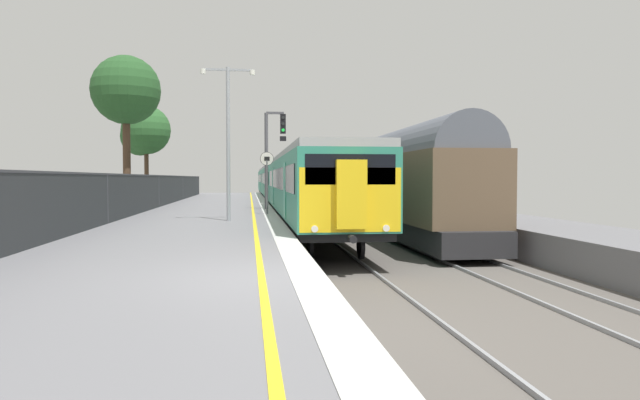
% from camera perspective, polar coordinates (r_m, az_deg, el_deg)
% --- Properties ---
extents(ground, '(17.40, 110.00, 1.21)m').
position_cam_1_polar(ground, '(10.13, 11.74, -10.43)').
color(ground, slate).
extents(commuter_train_at_platform, '(2.83, 62.70, 3.81)m').
position_cam_1_polar(commuter_train_at_platform, '(46.18, -3.70, 1.75)').
color(commuter_train_at_platform, '#2D846B').
rests_on(commuter_train_at_platform, ground).
extents(freight_train_adjacent_track, '(2.60, 28.70, 4.60)m').
position_cam_1_polar(freight_train_adjacent_track, '(31.19, 5.33, 2.00)').
color(freight_train_adjacent_track, '#232326').
rests_on(freight_train_adjacent_track, ground).
extents(signal_gantry, '(1.10, 0.24, 4.96)m').
position_cam_1_polar(signal_gantry, '(29.89, -4.74, 5.04)').
color(signal_gantry, '#47474C').
rests_on(signal_gantry, ground).
extents(speed_limit_sign, '(0.59, 0.08, 2.74)m').
position_cam_1_polar(speed_limit_sign, '(25.75, -5.21, 2.49)').
color(speed_limit_sign, '#59595B').
rests_on(speed_limit_sign, ground).
extents(platform_lamp_mid, '(2.00, 0.20, 5.71)m').
position_cam_1_polar(platform_lamp_mid, '(22.08, -8.97, 6.73)').
color(platform_lamp_mid, '#93999E').
rests_on(platform_lamp_mid, ground).
extents(background_tree_left, '(3.63, 3.51, 6.82)m').
position_cam_1_polar(background_tree_left, '(44.34, -16.82, 6.34)').
color(background_tree_left, '#473323').
rests_on(background_tree_left, ground).
extents(background_tree_centre, '(3.79, 3.79, 8.35)m').
position_cam_1_polar(background_tree_centre, '(34.35, -18.59, 9.93)').
color(background_tree_centre, '#473323').
rests_on(background_tree_centre, ground).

